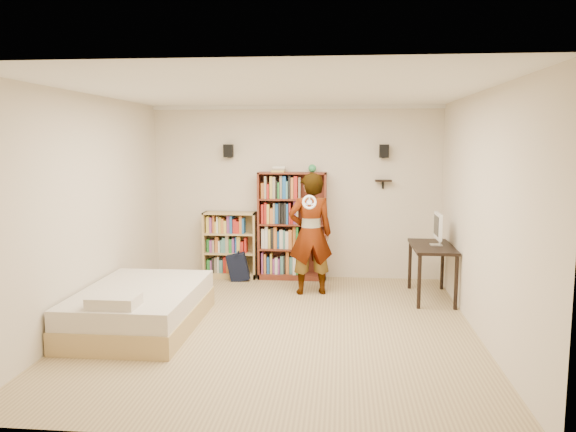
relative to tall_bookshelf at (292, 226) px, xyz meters
name	(u,v)px	position (x,y,z in m)	size (l,w,h in m)	color
ground	(278,327)	(0.04, -2.35, -0.84)	(4.50, 5.00, 0.01)	tan
room_shell	(278,176)	(0.04, -2.35, 0.92)	(4.52, 5.02, 2.71)	beige
crown_molding	(278,94)	(0.04, -2.35, 1.83)	(4.50, 5.00, 0.06)	white
speaker_left	(228,151)	(-1.01, 0.05, 1.16)	(0.14, 0.12, 0.20)	black
speaker_right	(384,151)	(1.39, 0.05, 1.16)	(0.14, 0.12, 0.20)	black
wall_shelf	(383,181)	(1.39, 0.06, 0.71)	(0.25, 0.16, 0.03)	black
tall_bookshelf	(292,226)	(0.00, 0.00, 0.00)	(1.06, 0.31, 1.68)	maroon
low_bookshelf	(230,245)	(-0.99, 0.00, -0.32)	(0.83, 0.31, 1.04)	tan
computer_desk	(431,272)	(2.00, -0.94, -0.47)	(0.54, 1.09, 0.74)	black
imac	(437,229)	(2.05, -0.93, 0.12)	(0.09, 0.44, 0.44)	white
daybed	(141,303)	(-1.54, -2.49, -0.55)	(1.28, 1.98, 0.58)	beige
person	(310,234)	(0.33, -0.85, 0.02)	(0.63, 0.41, 1.72)	black
wii_wheel	(309,202)	(0.33, -1.17, 0.50)	(0.19, 0.19, 0.03)	white
navy_bag	(238,267)	(-0.82, -0.22, -0.62)	(0.32, 0.21, 0.44)	black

